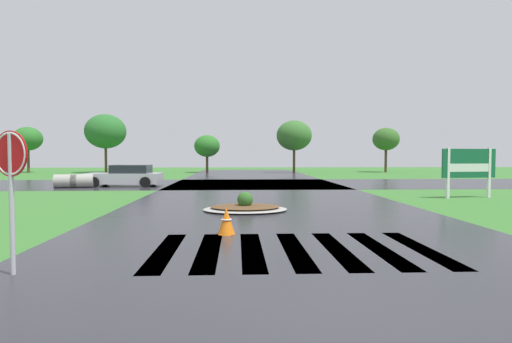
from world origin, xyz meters
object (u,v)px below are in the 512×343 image
object	(u,v)px
stop_sign	(11,168)
traffic_cone	(226,221)
estate_billboard	(469,166)
drainage_pipe_stack	(74,181)
car_silver_hatch	(126,176)
median_island	(245,207)

from	to	relation	value
stop_sign	traffic_cone	distance (m)	5.05
stop_sign	estate_billboard	size ratio (longest dim) A/B	0.89
estate_billboard	traffic_cone	world-z (taller)	estate_billboard
stop_sign	drainage_pipe_stack	distance (m)	19.57
car_silver_hatch	traffic_cone	world-z (taller)	car_silver_hatch
car_silver_hatch	traffic_cone	size ratio (longest dim) A/B	6.79
median_island	car_silver_hatch	size ratio (longest dim) A/B	0.64
stop_sign	median_island	size ratio (longest dim) A/B	0.80
stop_sign	median_island	world-z (taller)	stop_sign
median_island	traffic_cone	xyz separation A→B (m)	(-0.55, -4.38, 0.21)
car_silver_hatch	traffic_cone	xyz separation A→B (m)	(6.73, -16.23, -0.30)
estate_billboard	car_silver_hatch	bearing A→B (deg)	-31.70
drainage_pipe_stack	estate_billboard	bearing A→B (deg)	-18.51
stop_sign	car_silver_hatch	bearing A→B (deg)	124.11
stop_sign	traffic_cone	size ratio (longest dim) A/B	3.50
median_island	drainage_pipe_stack	world-z (taller)	drainage_pipe_stack
drainage_pipe_stack	traffic_cone	xyz separation A→B (m)	(9.55, -15.17, -0.07)
estate_billboard	drainage_pipe_stack	bearing A→B (deg)	-26.05
estate_billboard	drainage_pipe_stack	distance (m)	21.62
median_island	traffic_cone	world-z (taller)	traffic_cone
median_island	car_silver_hatch	bearing A→B (deg)	121.57
estate_billboard	median_island	world-z (taller)	estate_billboard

